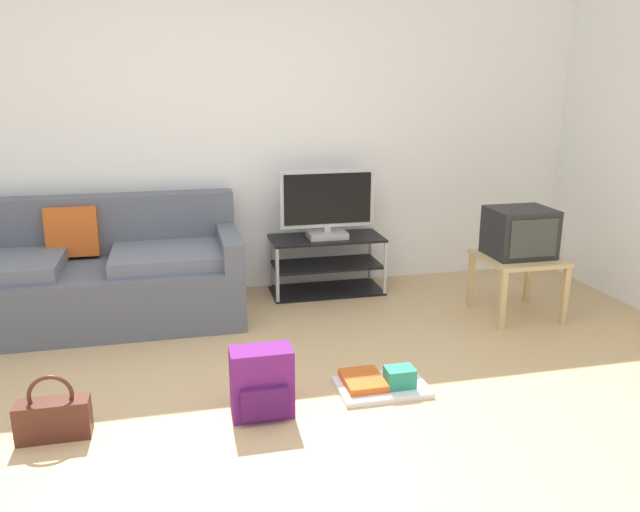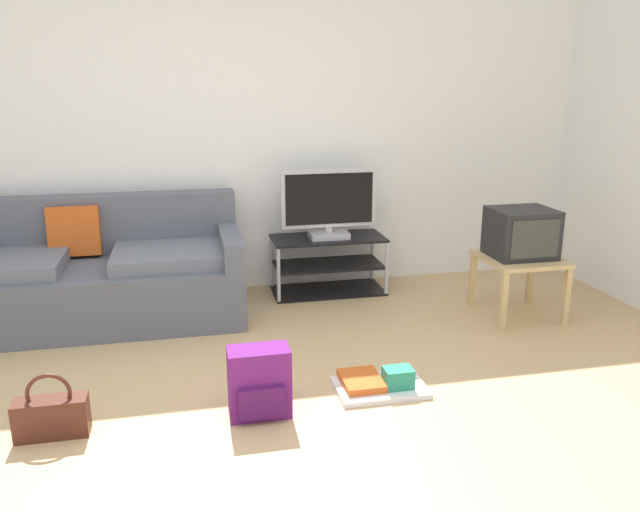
# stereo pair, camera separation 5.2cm
# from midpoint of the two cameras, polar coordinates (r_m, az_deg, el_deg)

# --- Properties ---
(ground_plane) EXTENTS (9.00, 9.80, 0.02)m
(ground_plane) POSITION_cam_midpoint_polar(r_m,az_deg,el_deg) (3.14, -4.55, -16.94)
(ground_plane) COLOR tan
(wall_back) EXTENTS (9.00, 0.10, 2.70)m
(wall_back) POSITION_cam_midpoint_polar(r_m,az_deg,el_deg) (5.10, -8.77, 11.83)
(wall_back) COLOR white
(wall_back) RESTS_ON ground_plane
(couch) EXTENTS (2.11, 0.92, 0.85)m
(couch) POSITION_cam_midpoint_polar(r_m,az_deg,el_deg) (4.79, -19.67, -1.74)
(couch) COLOR #565B66
(couch) RESTS_ON ground_plane
(tv_stand) EXTENTS (0.90, 0.43, 0.46)m
(tv_stand) POSITION_cam_midpoint_polar(r_m,az_deg,el_deg) (5.10, 1.01, -0.78)
(tv_stand) COLOR black
(tv_stand) RESTS_ON ground_plane
(flat_tv) EXTENTS (0.76, 0.22, 0.55)m
(flat_tv) POSITION_cam_midpoint_polar(r_m,az_deg,el_deg) (4.96, 1.10, 4.70)
(flat_tv) COLOR #B2B2B7
(flat_tv) RESTS_ON tv_stand
(side_table) EXTENTS (0.54, 0.54, 0.45)m
(side_table) POSITION_cam_midpoint_polar(r_m,az_deg,el_deg) (4.77, 17.96, -0.85)
(side_table) COLOR tan
(side_table) RESTS_ON ground_plane
(crt_tv) EXTENTS (0.44, 0.38, 0.35)m
(crt_tv) POSITION_cam_midpoint_polar(r_m,az_deg,el_deg) (4.72, 18.11, 2.01)
(crt_tv) COLOR #232326
(crt_tv) RESTS_ON side_table
(backpack) EXTENTS (0.32, 0.25, 0.37)m
(backpack) POSITION_cam_midpoint_polar(r_m,az_deg,el_deg) (3.31, -5.07, -11.39)
(backpack) COLOR #661E70
(backpack) RESTS_ON ground_plane
(handbag) EXTENTS (0.34, 0.13, 0.33)m
(handbag) POSITION_cam_midpoint_polar(r_m,az_deg,el_deg) (3.40, -22.78, -13.18)
(handbag) COLOR #4C2319
(handbag) RESTS_ON ground_plane
(floor_tray) EXTENTS (0.50, 0.34, 0.14)m
(floor_tray) POSITION_cam_midpoint_polar(r_m,az_deg,el_deg) (3.61, 5.81, -11.43)
(floor_tray) COLOR silver
(floor_tray) RESTS_ON ground_plane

